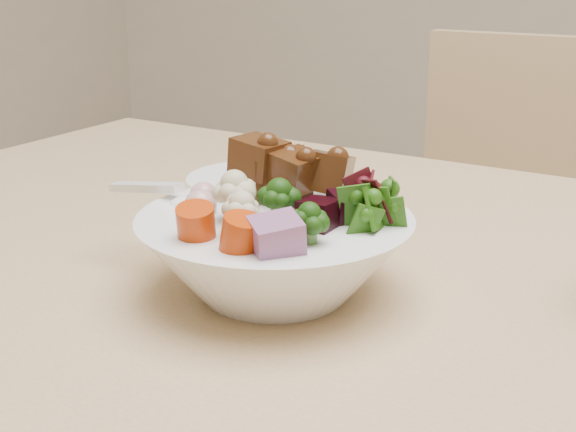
# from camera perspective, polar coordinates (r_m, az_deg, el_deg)

# --- Properties ---
(chair_far) EXTENTS (0.47, 0.47, 0.90)m
(chair_far) POSITION_cam_1_polar(r_m,az_deg,el_deg) (1.39, 15.90, -4.57)
(chair_far) COLOR tan
(chair_far) RESTS_ON ground
(food_bowl) EXTENTS (0.22, 0.22, 0.12)m
(food_bowl) POSITION_cam_1_polar(r_m,az_deg,el_deg) (0.63, -0.75, -2.38)
(food_bowl) COLOR white
(food_bowl) RESTS_ON dining_table
(soup_spoon) EXTENTS (0.12, 0.05, 0.02)m
(soup_spoon) POSITION_cam_1_polar(r_m,az_deg,el_deg) (0.67, -7.64, 1.10)
(soup_spoon) COLOR white
(soup_spoon) RESTS_ON food_bowl
(side_bowl) EXTENTS (0.14, 0.14, 0.05)m
(side_bowl) POSITION_cam_1_polar(r_m,az_deg,el_deg) (0.80, -2.17, 1.14)
(side_bowl) COLOR white
(side_bowl) RESTS_ON dining_table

